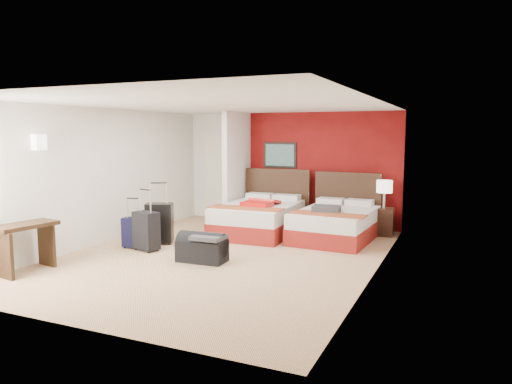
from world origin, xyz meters
The scene contains 17 objects.
ground centered at (0.00, 0.00, 0.00)m, with size 6.50×6.50×0.00m, color #D5AF83.
room_walls centered at (-1.40, 1.42, 1.26)m, with size 5.02×6.52×2.50m.
red_accent_panel centered at (0.75, 3.23, 1.25)m, with size 3.50×0.04×2.50m, color maroon.
partition_wall centered at (-1.00, 2.61, 1.25)m, with size 0.12×1.20×2.50m, color silver.
entry_door centered at (-1.75, 3.20, 1.02)m, with size 0.82×0.06×2.05m, color silver.
bed_left centered at (-0.16, 1.87, 0.30)m, with size 1.42×2.02×0.61m, color white.
bed_right centered at (1.41, 1.96, 0.29)m, with size 1.35×1.93×0.58m, color silver.
red_suitcase_open centered at (-0.06, 1.77, 0.66)m, with size 0.57×0.79×0.10m, color red.
jacket_bundle centered at (1.31, 1.66, 0.64)m, with size 0.50×0.40×0.12m, color #3C3D41.
nightstand centered at (2.19, 2.76, 0.28)m, with size 0.39×0.39×0.55m, color #321A10.
table_lamp centered at (2.19, 2.76, 0.83)m, with size 0.31×0.31×0.56m, color white.
suitcase_black centered at (-1.49, 0.34, 0.36)m, with size 0.48×0.30×0.72m, color black.
suitcase_charcoal centered at (-1.39, -0.20, 0.33)m, with size 0.44×0.27×0.65m, color black.
suitcase_navy centered at (-1.71, -0.15, 0.26)m, with size 0.37×0.23×0.52m, color black.
duffel_bag centered at (-0.14, -0.44, 0.19)m, with size 0.77×0.41×0.39m, color black.
jacket_draped centered at (0.01, -0.49, 0.42)m, with size 0.49×0.42×0.07m, color #3C3D42.
desk centered at (-2.22, -1.98, 0.36)m, with size 0.44×0.87×0.73m, color #321F10.
Camera 1 is at (3.64, -6.89, 2.03)m, focal length 33.41 mm.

